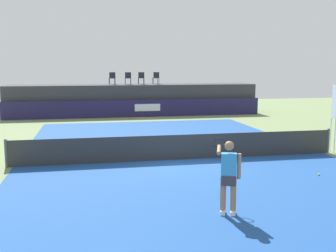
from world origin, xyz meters
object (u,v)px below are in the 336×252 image
at_px(spectator_chair_right, 156,77).
at_px(tennis_ball, 319,174).
at_px(spectator_chair_far_left, 112,78).
at_px(spectator_chair_center, 141,78).
at_px(umpire_chair, 336,114).
at_px(net_post_far, 328,141).
at_px(tennis_player, 228,175).
at_px(net_post_near, 6,153).
at_px(spectator_chair_left, 128,78).

bearing_deg(spectator_chair_right, tennis_ball, -83.37).
xyz_separation_m(spectator_chair_far_left, spectator_chair_center, (2.13, -0.05, 0.00)).
bearing_deg(spectator_chair_right, umpire_chair, -72.83).
relative_size(spectator_chair_right, net_post_far, 0.89).
distance_m(spectator_chair_right, net_post_far, 16.27).
relative_size(spectator_chair_center, tennis_ball, 13.06).
distance_m(spectator_chair_right, umpire_chair, 16.23).
height_order(tennis_player, tennis_ball, tennis_player).
bearing_deg(net_post_near, spectator_chair_center, 66.14).
xyz_separation_m(spectator_chair_far_left, spectator_chair_left, (1.14, -0.14, 0.00)).
relative_size(net_post_far, tennis_ball, 14.71).
bearing_deg(spectator_chair_center, spectator_chair_left, -174.78).
relative_size(spectator_chair_far_left, tennis_player, 0.50).
bearing_deg(spectator_chair_center, net_post_near, -113.86).
bearing_deg(net_post_far, umpire_chair, 3.48).
distance_m(tennis_player, tennis_ball, 4.96).
relative_size(net_post_near, net_post_far, 1.00).
bearing_deg(spectator_chair_left, spectator_chair_right, 5.22).
bearing_deg(spectator_chair_left, net_post_near, -110.83).
bearing_deg(spectator_chair_far_left, tennis_ball, -73.74).
bearing_deg(spectator_chair_far_left, spectator_chair_left, -6.90).
height_order(net_post_far, tennis_player, tennis_player).
bearing_deg(spectator_chair_far_left, spectator_chair_right, 0.96).
height_order(net_post_far, tennis_ball, net_post_far).
relative_size(net_post_far, tennis_player, 0.56).
bearing_deg(spectator_chair_right, net_post_near, -117.10).
relative_size(tennis_player, tennis_ball, 26.03).
height_order(spectator_chair_far_left, spectator_chair_right, same).
distance_m(spectator_chair_center, tennis_ball, 19.00).
relative_size(spectator_chair_left, tennis_player, 0.50).
distance_m(spectator_chair_center, tennis_player, 21.30).
relative_size(spectator_chair_far_left, spectator_chair_right, 1.00).
bearing_deg(spectator_chair_center, tennis_player, -92.07).
relative_size(spectator_chair_far_left, net_post_near, 0.89).
distance_m(spectator_chair_left, spectator_chair_right, 2.12).
xyz_separation_m(umpire_chair, net_post_far, (-0.30, -0.02, -1.09)).
bearing_deg(umpire_chair, net_post_near, -179.92).
bearing_deg(spectator_chair_left, spectator_chair_center, 5.22).
distance_m(spectator_chair_center, spectator_chair_right, 1.13).
height_order(spectator_chair_left, spectator_chair_center, same).
distance_m(spectator_chair_center, umpire_chair, 16.50).
height_order(spectator_chair_far_left, umpire_chair, spectator_chair_far_left).
height_order(umpire_chair, net_post_far, umpire_chair).
bearing_deg(net_post_far, spectator_chair_left, 113.28).
relative_size(spectator_chair_far_left, spectator_chair_center, 1.00).
bearing_deg(umpire_chair, spectator_chair_left, 114.26).
bearing_deg(tennis_ball, tennis_player, -146.40).
xyz_separation_m(spectator_chair_left, umpire_chair, (6.89, -15.28, -1.11)).
height_order(spectator_chair_far_left, tennis_player, spectator_chair_far_left).
bearing_deg(umpire_chair, tennis_player, -138.74).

